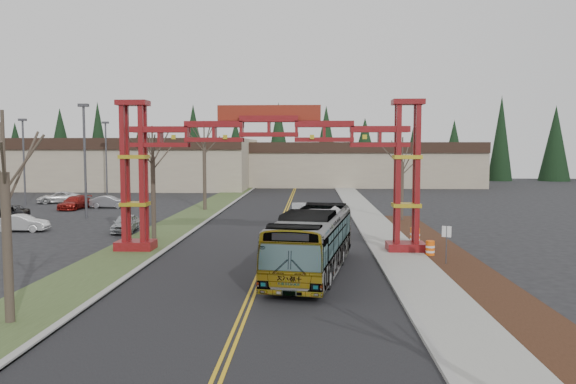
# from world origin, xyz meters

# --- Properties ---
(ground) EXTENTS (200.00, 200.00, 0.00)m
(ground) POSITION_xyz_m (0.00, 0.00, 0.00)
(ground) COLOR black
(ground) RESTS_ON ground
(road) EXTENTS (12.00, 110.00, 0.02)m
(road) POSITION_xyz_m (0.00, 25.00, 0.01)
(road) COLOR black
(road) RESTS_ON ground
(lane_line_left) EXTENTS (0.12, 100.00, 0.01)m
(lane_line_left) POSITION_xyz_m (-0.12, 25.00, 0.03)
(lane_line_left) COLOR gold
(lane_line_left) RESTS_ON road
(lane_line_right) EXTENTS (0.12, 100.00, 0.01)m
(lane_line_right) POSITION_xyz_m (0.12, 25.00, 0.03)
(lane_line_right) COLOR gold
(lane_line_right) RESTS_ON road
(curb_right) EXTENTS (0.30, 110.00, 0.15)m
(curb_right) POSITION_xyz_m (6.15, 25.00, 0.07)
(curb_right) COLOR #989793
(curb_right) RESTS_ON ground
(sidewalk_right) EXTENTS (2.60, 110.00, 0.14)m
(sidewalk_right) POSITION_xyz_m (7.60, 25.00, 0.08)
(sidewalk_right) COLOR gray
(sidewalk_right) RESTS_ON ground
(landscape_strip) EXTENTS (2.60, 50.00, 0.12)m
(landscape_strip) POSITION_xyz_m (10.20, 10.00, 0.06)
(landscape_strip) COLOR black
(landscape_strip) RESTS_ON ground
(grass_median) EXTENTS (4.00, 110.00, 0.08)m
(grass_median) POSITION_xyz_m (-8.00, 25.00, 0.04)
(grass_median) COLOR #3A4C26
(grass_median) RESTS_ON ground
(curb_left) EXTENTS (0.30, 110.00, 0.15)m
(curb_left) POSITION_xyz_m (-6.15, 25.00, 0.07)
(curb_left) COLOR #989793
(curb_left) RESTS_ON ground
(gateway_arch) EXTENTS (18.20, 1.60, 8.90)m
(gateway_arch) POSITION_xyz_m (0.00, 18.00, 5.98)
(gateway_arch) COLOR #610F0C
(gateway_arch) RESTS_ON ground
(retail_building_west) EXTENTS (46.00, 22.30, 7.50)m
(retail_building_west) POSITION_xyz_m (-30.00, 71.96, 3.76)
(retail_building_west) COLOR gray
(retail_building_west) RESTS_ON ground
(retail_building_east) EXTENTS (38.00, 20.30, 7.00)m
(retail_building_east) POSITION_xyz_m (10.00, 79.95, 3.51)
(retail_building_east) COLOR gray
(retail_building_east) RESTS_ON ground
(conifer_treeline) EXTENTS (116.10, 5.60, 13.00)m
(conifer_treeline) POSITION_xyz_m (0.25, 92.00, 6.49)
(conifer_treeline) COLOR black
(conifer_treeline) RESTS_ON ground
(transit_bus) EXTENTS (4.45, 11.49, 3.12)m
(transit_bus) POSITION_xyz_m (2.53, 12.32, 1.56)
(transit_bus) COLOR #A6A8AE
(transit_bus) RESTS_ON ground
(silver_sedan) EXTENTS (1.78, 4.60, 1.49)m
(silver_sedan) POSITION_xyz_m (1.63, 32.01, 0.75)
(silver_sedan) COLOR #A5A8AD
(silver_sedan) RESTS_ON ground
(parked_car_near_a) EXTENTS (1.88, 3.95, 1.30)m
(parked_car_near_a) POSITION_xyz_m (-11.06, 25.29, 0.65)
(parked_car_near_a) COLOR silver
(parked_car_near_a) RESTS_ON ground
(parked_car_near_b) EXTENTS (3.82, 1.45, 1.24)m
(parked_car_near_b) POSITION_xyz_m (-18.77, 25.26, 0.62)
(parked_car_near_b) COLOR silver
(parked_car_near_b) RESTS_ON ground
(parked_car_near_c) EXTENTS (3.98, 5.60, 1.42)m
(parked_car_near_c) POSITION_xyz_m (-22.41, 30.63, 0.71)
(parked_car_near_c) COLOR black
(parked_car_near_c) RESTS_ON ground
(parked_car_mid_a) EXTENTS (2.20, 4.62, 1.30)m
(parked_car_mid_a) POSITION_xyz_m (-21.24, 40.20, 0.65)
(parked_car_mid_a) COLOR maroon
(parked_car_mid_a) RESTS_ON ground
(parked_car_far_a) EXTENTS (3.81, 1.39, 1.25)m
(parked_car_far_a) POSITION_xyz_m (-18.18, 41.48, 0.62)
(parked_car_far_a) COLOR #9A9AA1
(parked_car_far_a) RESTS_ON ground
(parked_car_far_b) EXTENTS (5.07, 3.73, 1.28)m
(parked_car_far_b) POSITION_xyz_m (-25.64, 46.28, 0.64)
(parked_car_far_b) COLOR white
(parked_car_far_b) RESTS_ON ground
(bare_tree_median_near) EXTENTS (3.22, 3.22, 7.40)m
(bare_tree_median_near) POSITION_xyz_m (-8.00, 3.97, 5.25)
(bare_tree_median_near) COLOR #382D26
(bare_tree_median_near) RESTS_ON ground
(bare_tree_median_mid) EXTENTS (3.05, 3.05, 7.57)m
(bare_tree_median_mid) POSITION_xyz_m (-8.00, 21.89, 5.52)
(bare_tree_median_mid) COLOR #382D26
(bare_tree_median_mid) RESTS_ON ground
(bare_tree_median_far) EXTENTS (3.51, 3.51, 8.76)m
(bare_tree_median_far) POSITION_xyz_m (-8.00, 39.76, 6.40)
(bare_tree_median_far) COLOR #382D26
(bare_tree_median_far) RESTS_ON ground
(bare_tree_right_far) EXTENTS (3.09, 3.09, 7.02)m
(bare_tree_right_far) POSITION_xyz_m (10.00, 32.13, 4.95)
(bare_tree_right_far) COLOR #382D26
(bare_tree_right_far) RESTS_ON ground
(light_pole_near) EXTENTS (0.86, 0.43, 9.93)m
(light_pole_near) POSITION_xyz_m (-17.18, 33.18, 5.74)
(light_pole_near) COLOR #3F3F44
(light_pole_near) RESTS_ON ground
(light_pole_mid) EXTENTS (0.80, 0.40, 9.24)m
(light_pole_mid) POSITION_xyz_m (-28.28, 44.07, 5.35)
(light_pole_mid) COLOR #3F3F44
(light_pole_mid) RESTS_ON ground
(light_pole_far) EXTENTS (0.82, 0.41, 9.47)m
(light_pole_far) POSITION_xyz_m (-23.71, 55.86, 5.48)
(light_pole_far) COLOR #3F3F44
(light_pole_far) RESTS_ON ground
(street_sign) EXTENTS (0.45, 0.23, 2.09)m
(street_sign) POSITION_xyz_m (9.47, 14.31, 1.50)
(street_sign) COLOR #3F3F44
(street_sign) RESTS_ON ground
(barrel_south) EXTENTS (0.50, 0.50, 0.93)m
(barrel_south) POSITION_xyz_m (9.14, 16.67, 0.47)
(barrel_south) COLOR #FE610E
(barrel_south) RESTS_ON ground
(barrel_mid) EXTENTS (0.56, 0.56, 1.05)m
(barrel_mid) POSITION_xyz_m (9.02, 20.47, 0.52)
(barrel_mid) COLOR #FE610E
(barrel_mid) RESTS_ON ground
(barrel_north) EXTENTS (0.60, 0.60, 1.12)m
(barrel_north) POSITION_xyz_m (9.00, 20.54, 0.56)
(barrel_north) COLOR #FE610E
(barrel_north) RESTS_ON ground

